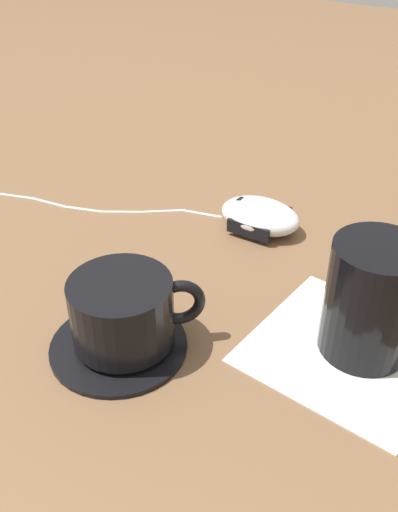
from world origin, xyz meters
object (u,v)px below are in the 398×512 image
(saucer, at_px, (119,344))
(computer_mouse, at_px, (260,216))
(drinking_glass, at_px, (371,299))
(coffee_cup, at_px, (124,311))

(saucer, bearing_deg, computer_mouse, -1.31)
(saucer, bearing_deg, drinking_glass, -56.18)
(saucer, xyz_separation_m, coffee_cup, (0.01, -0.00, 0.03))
(computer_mouse, bearing_deg, drinking_glass, -126.35)
(saucer, bearing_deg, coffee_cup, -28.19)
(saucer, distance_m, coffee_cup, 0.04)
(coffee_cup, relative_size, computer_mouse, 1.03)
(coffee_cup, xyz_separation_m, computer_mouse, (0.24, -0.00, -0.02))
(computer_mouse, relative_size, drinking_glass, 0.94)
(coffee_cup, bearing_deg, computer_mouse, -0.43)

